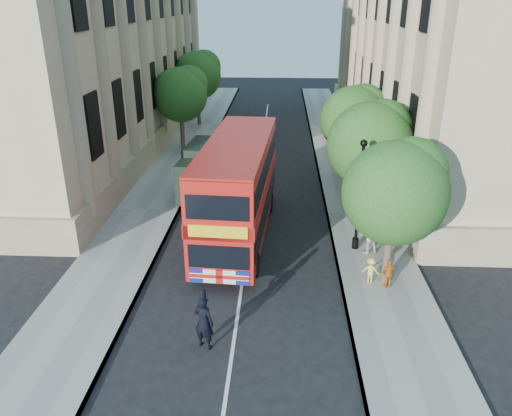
# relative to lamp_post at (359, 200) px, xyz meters

# --- Properties ---
(ground) EXTENTS (120.00, 120.00, 0.00)m
(ground) POSITION_rel_lamp_post_xyz_m (-5.00, -6.00, -2.51)
(ground) COLOR black
(ground) RESTS_ON ground
(pavement_right) EXTENTS (3.50, 80.00, 0.12)m
(pavement_right) POSITION_rel_lamp_post_xyz_m (0.75, 4.00, -2.45)
(pavement_right) COLOR gray
(pavement_right) RESTS_ON ground
(pavement_left) EXTENTS (3.50, 80.00, 0.12)m
(pavement_left) POSITION_rel_lamp_post_xyz_m (-10.75, 4.00, -2.45)
(pavement_left) COLOR gray
(pavement_left) RESTS_ON ground
(building_right) EXTENTS (12.00, 38.00, 18.00)m
(building_right) POSITION_rel_lamp_post_xyz_m (8.80, 18.00, 6.49)
(building_right) COLOR tan
(building_right) RESTS_ON ground
(building_left) EXTENTS (12.00, 38.00, 18.00)m
(building_left) POSITION_rel_lamp_post_xyz_m (-18.80, 18.00, 6.49)
(building_left) COLOR tan
(building_left) RESTS_ON ground
(tree_right_near) EXTENTS (4.00, 4.00, 6.08)m
(tree_right_near) POSITION_rel_lamp_post_xyz_m (0.84, -2.97, 1.74)
(tree_right_near) COLOR #473828
(tree_right_near) RESTS_ON ground
(tree_right_mid) EXTENTS (4.20, 4.20, 6.37)m
(tree_right_mid) POSITION_rel_lamp_post_xyz_m (0.84, 3.03, 1.93)
(tree_right_mid) COLOR #473828
(tree_right_mid) RESTS_ON ground
(tree_right_far) EXTENTS (4.00, 4.00, 6.15)m
(tree_right_far) POSITION_rel_lamp_post_xyz_m (0.84, 9.03, 1.80)
(tree_right_far) COLOR #473828
(tree_right_far) RESTS_ON ground
(tree_left_far) EXTENTS (4.00, 4.00, 6.30)m
(tree_left_far) POSITION_rel_lamp_post_xyz_m (-10.96, 16.03, 1.93)
(tree_left_far) COLOR #473828
(tree_left_far) RESTS_ON ground
(tree_left_back) EXTENTS (4.20, 4.20, 6.65)m
(tree_left_back) POSITION_rel_lamp_post_xyz_m (-10.96, 24.03, 2.20)
(tree_left_back) COLOR #473828
(tree_left_back) RESTS_ON ground
(lamp_post) EXTENTS (0.32, 0.32, 5.16)m
(lamp_post) POSITION_rel_lamp_post_xyz_m (0.00, 0.00, 0.00)
(lamp_post) COLOR black
(lamp_post) RESTS_ON pavement_right
(double_decker_bus) EXTENTS (3.35, 10.41, 4.74)m
(double_decker_bus) POSITION_rel_lamp_post_xyz_m (-5.50, 1.07, 0.11)
(double_decker_bus) COLOR #AD130C
(double_decker_bus) RESTS_ON ground
(box_van) EXTENTS (2.57, 5.40, 3.00)m
(box_van) POSITION_rel_lamp_post_xyz_m (-7.91, 6.57, -1.04)
(box_van) COLOR black
(box_van) RESTS_ON ground
(police_constable) EXTENTS (0.85, 0.72, 1.97)m
(police_constable) POSITION_rel_lamp_post_xyz_m (-5.94, -7.25, -1.52)
(police_constable) COLOR black
(police_constable) RESTS_ON ground
(woman_pedestrian) EXTENTS (1.04, 0.90, 1.81)m
(woman_pedestrian) POSITION_rel_lamp_post_xyz_m (0.50, -0.41, -1.48)
(woman_pedestrian) COLOR beige
(woman_pedestrian) RESTS_ON pavement_right
(child_a) EXTENTS (0.78, 0.50, 1.23)m
(child_a) POSITION_rel_lamp_post_xyz_m (0.84, -3.37, -1.78)
(child_a) COLOR #C86F23
(child_a) RESTS_ON pavement_right
(child_b) EXTENTS (0.79, 0.59, 1.09)m
(child_b) POSITION_rel_lamp_post_xyz_m (0.21, -2.98, -1.85)
(child_b) COLOR #EBD850
(child_b) RESTS_ON pavement_right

